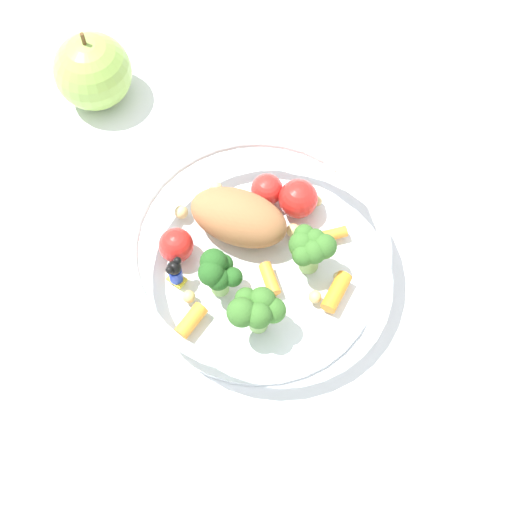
{
  "coord_description": "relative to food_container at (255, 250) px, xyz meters",
  "views": [
    {
      "loc": [
        0.06,
        -0.25,
        0.56
      ],
      "look_at": [
        -0.0,
        0.01,
        0.03
      ],
      "focal_mm": 51.24,
      "sensor_mm": 36.0,
      "label": 1
    }
  ],
  "objects": [
    {
      "name": "loose_apple",
      "position": [
        -0.18,
        0.14,
        0.01
      ],
      "size": [
        0.07,
        0.07,
        0.08
      ],
      "color": "#8CB74C",
      "rests_on": "ground_plane"
    },
    {
      "name": "food_container",
      "position": [
        0.0,
        0.0,
        0.0
      ],
      "size": [
        0.21,
        0.21,
        0.06
      ],
      "color": "white",
      "rests_on": "ground_plane"
    },
    {
      "name": "ground_plane",
      "position": [
        0.0,
        -0.02,
        -0.03
      ],
      "size": [
        2.4,
        2.4,
        0.0
      ],
      "primitive_type": "plane",
      "color": "white"
    }
  ]
}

